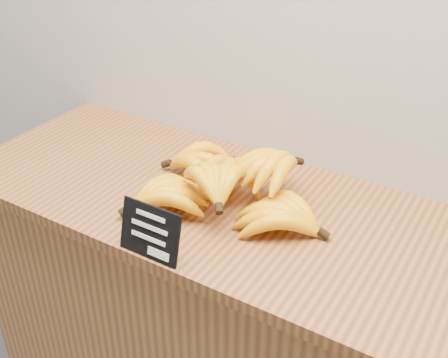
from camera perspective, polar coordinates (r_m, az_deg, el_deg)
counter at (r=1.61m, az=0.97°, el=-16.80°), size 1.34×0.50×0.90m
counter_top at (r=1.30m, az=1.15°, el=-2.98°), size 1.38×0.54×0.03m
chalkboard_sign at (r=1.12m, az=-7.55°, el=-5.37°), size 0.14×0.03×0.11m
banana_pile at (r=1.27m, az=0.27°, el=-0.38°), size 0.49×0.35×0.12m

